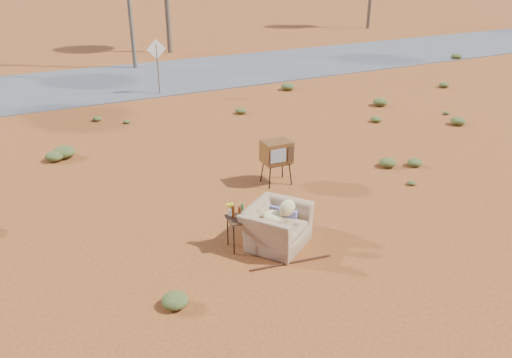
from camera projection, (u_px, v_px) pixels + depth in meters
name	position (u px, v px, depth m)	size (l,w,h in m)	color
ground	(274.00, 238.00, 9.90)	(140.00, 140.00, 0.00)	#92521D
highway	(106.00, 83.00, 22.01)	(140.00, 7.00, 0.04)	#565659
armchair	(278.00, 219.00, 9.59)	(1.56, 1.54, 1.06)	#997753
tv_unit	(277.00, 152.00, 11.98)	(0.71, 0.58, 1.09)	black
side_table	(237.00, 216.00, 9.33)	(0.49, 0.49, 0.92)	#3D2316
rusty_bar	(290.00, 263.00, 9.08)	(0.04, 0.04, 1.57)	#472113
road_sign	(157.00, 57.00, 19.61)	(0.78, 0.06, 2.19)	brown
scrub_patch	(163.00, 164.00, 13.05)	(17.49, 8.07, 0.33)	#515826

